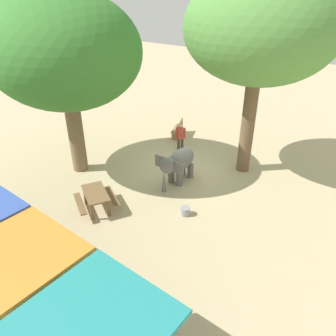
% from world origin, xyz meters
% --- Properties ---
extents(ground_plane, '(60.00, 60.00, 0.00)m').
position_xyz_m(ground_plane, '(0.00, 0.00, 0.00)').
color(ground_plane, tan).
extents(elephant, '(1.44, 2.13, 1.49)m').
position_xyz_m(elephant, '(-0.42, 0.89, 0.95)').
color(elephant, slate).
rests_on(elephant, ground_plane).
extents(person_handler, '(0.43, 0.34, 1.62)m').
position_xyz_m(person_handler, '(1.18, -1.48, 0.95)').
color(person_handler, '#3F3833').
rests_on(person_handler, ground_plane).
extents(shade_tree_main, '(6.15, 5.64, 8.39)m').
position_xyz_m(shade_tree_main, '(-2.17, -1.90, 6.17)').
color(shade_tree_main, brown).
rests_on(shade_tree_main, ground_plane).
extents(shade_tree_secondary, '(6.55, 6.00, 7.68)m').
position_xyz_m(shade_tree_secondary, '(3.91, 2.82, 5.33)').
color(shade_tree_secondary, brown).
rests_on(shade_tree_secondary, ground_plane).
extents(wooden_bench, '(0.93, 1.44, 0.88)m').
position_xyz_m(wooden_bench, '(2.60, -3.18, 0.47)').
color(wooden_bench, '#9E7A51').
rests_on(wooden_bench, ground_plane).
extents(picnic_table_near, '(2.01, 2.01, 0.78)m').
position_xyz_m(picnic_table_near, '(0.81, 4.50, 0.59)').
color(picnic_table_near, brown).
rests_on(picnic_table_near, ground_plane).
extents(market_stall_orange, '(2.50, 2.50, 2.52)m').
position_xyz_m(market_stall_orange, '(-1.82, 8.85, 1.14)').
color(market_stall_orange, '#59514C').
rests_on(market_stall_orange, ground_plane).
extents(feed_bucket, '(0.36, 0.36, 0.32)m').
position_xyz_m(feed_bucket, '(-2.09, 2.67, 0.16)').
color(feed_bucket, gray).
rests_on(feed_bucket, ground_plane).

